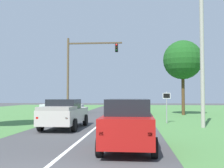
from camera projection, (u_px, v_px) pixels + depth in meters
ground_plane at (97, 127)px, 18.73m from camera, size 120.00×120.00×0.00m
red_suv_near at (128, 123)px, 10.80m from camera, size 2.18×4.45×2.01m
pickup_truck_lead at (64, 113)px, 17.75m from camera, size 2.36×5.62×1.92m
traffic_light at (81, 66)px, 29.39m from camera, size 6.05×0.40×8.49m
keep_moving_sign at (167, 103)px, 21.20m from camera, size 0.60×0.09×2.50m
oak_tree_right at (183, 60)px, 30.58m from camera, size 4.43×4.43×8.45m
crossing_suv_far at (62, 107)px, 31.02m from camera, size 4.83×2.15×1.69m
utility_pole_right at (202, 54)px, 18.44m from camera, size 0.28×0.28×9.96m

